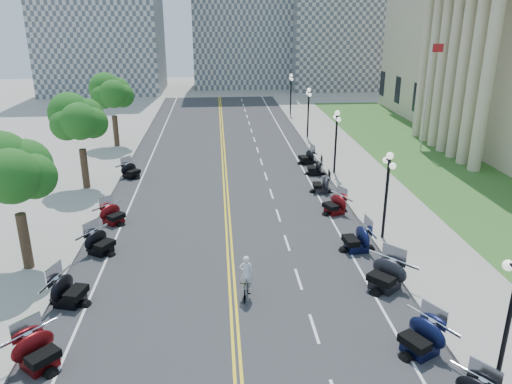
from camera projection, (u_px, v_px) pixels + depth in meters
name	position (u px, v px, depth m)	size (l,w,h in m)	color
ground	(232.00, 282.00, 23.69)	(160.00, 160.00, 0.00)	gray
road	(227.00, 205.00, 33.07)	(16.00, 90.00, 0.01)	#333335
centerline_yellow_a	(225.00, 205.00, 33.06)	(0.12, 90.00, 0.00)	yellow
centerline_yellow_b	(229.00, 205.00, 33.07)	(0.12, 90.00, 0.00)	yellow
edge_line_north	(322.00, 202.00, 33.54)	(0.12, 90.00, 0.00)	white
edge_line_south	(129.00, 208.00, 32.59)	(0.12, 90.00, 0.00)	white
lane_dash_5	(314.00, 328.00, 20.17)	(0.12, 2.00, 0.00)	white
lane_dash_6	(298.00, 279.00, 23.93)	(0.12, 2.00, 0.00)	white
lane_dash_7	(287.00, 243.00, 27.68)	(0.12, 2.00, 0.00)	white
lane_dash_8	(278.00, 215.00, 31.43)	(0.12, 2.00, 0.00)	white
lane_dash_9	(271.00, 194.00, 35.18)	(0.12, 2.00, 0.00)	white
lane_dash_10	(266.00, 176.00, 38.93)	(0.12, 2.00, 0.00)	white
lane_dash_11	(261.00, 162.00, 42.68)	(0.12, 2.00, 0.00)	white
lane_dash_12	(258.00, 150.00, 46.43)	(0.12, 2.00, 0.00)	white
lane_dash_13	(254.00, 139.00, 50.18)	(0.12, 2.00, 0.00)	white
lane_dash_14	(251.00, 131.00, 53.93)	(0.12, 2.00, 0.00)	white
lane_dash_15	(249.00, 123.00, 57.68)	(0.12, 2.00, 0.00)	white
lane_dash_16	(247.00, 116.00, 61.43)	(0.12, 2.00, 0.00)	white
lane_dash_17	(245.00, 110.00, 65.18)	(0.12, 2.00, 0.00)	white
lane_dash_18	(243.00, 105.00, 68.93)	(0.12, 2.00, 0.00)	white
lane_dash_19	(242.00, 100.00, 72.68)	(0.12, 2.00, 0.00)	white
sidewalk_north	(381.00, 200.00, 33.82)	(5.00, 90.00, 0.15)	#9E9991
sidewalk_south	(65.00, 209.00, 32.26)	(5.00, 90.00, 0.15)	#9E9991
lawn	(433.00, 164.00, 41.85)	(9.00, 60.00, 0.10)	#356023
distant_block_a	(99.00, 6.00, 76.08)	(18.00, 14.00, 26.00)	gray
distant_block_c	(350.00, 19.00, 82.54)	(20.00, 14.00, 22.00)	gray
street_lamp_1	(507.00, 326.00, 15.95)	(0.50, 1.20, 4.90)	black
street_lamp_2	(386.00, 196.00, 27.20)	(0.50, 1.20, 4.90)	black
street_lamp_3	(336.00, 143.00, 38.45)	(0.50, 1.20, 4.90)	black
street_lamp_4	(308.00, 113.00, 49.70)	(0.50, 1.20, 4.90)	black
street_lamp_5	(291.00, 95.00, 60.96)	(0.50, 1.20, 4.90)	black
flagpole	(426.00, 97.00, 43.96)	(1.10, 0.20, 10.00)	silver
tree_2	(14.00, 179.00, 23.21)	(4.80, 4.80, 9.20)	#235619
tree_3	(79.00, 125.00, 34.46)	(4.80, 4.80, 9.20)	#235619
tree_4	(113.00, 97.00, 45.71)	(4.80, 4.80, 9.20)	#235619
motorcycle_n_4	(421.00, 336.00, 18.54)	(2.10, 2.10, 1.47)	black
motorcycle_n_5	(386.00, 273.00, 22.88)	(2.22, 2.22, 1.56)	black
motorcycle_n_6	(357.00, 238.00, 26.60)	(2.12, 2.12, 1.49)	black
motorcycle_n_7	(335.00, 203.00, 31.54)	(1.93, 1.93, 1.35)	#590A0C
motorcycle_n_8	(321.00, 184.00, 35.25)	(1.86, 1.86, 1.30)	black
motorcycle_n_9	(315.00, 167.00, 39.16)	(1.79, 1.79, 1.25)	black
motorcycle_n_10	(307.00, 156.00, 42.01)	(1.84, 1.84, 1.29)	black
motorcycle_s_4	(38.00, 350.00, 17.78)	(2.06, 2.06, 1.44)	#590A0C
motorcycle_s_5	(69.00, 289.00, 21.67)	(2.10, 2.10, 1.47)	black
motorcycle_s_6	(100.00, 241.00, 26.30)	(1.97, 1.97, 1.38)	black
motorcycle_s_7	(113.00, 213.00, 30.03)	(1.87, 1.87, 1.31)	#590A0C
motorcycle_s_9	(131.00, 170.00, 38.41)	(1.82, 1.82, 1.28)	black
bicycle	(246.00, 288.00, 22.25)	(0.45, 1.59, 0.96)	#A51414
cyclist_rider	(246.00, 261.00, 21.79)	(0.63, 0.41, 1.72)	white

